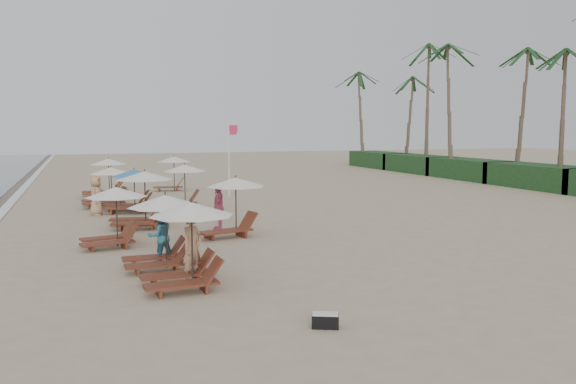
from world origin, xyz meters
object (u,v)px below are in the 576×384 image
object	(u,v)px
beachgoer_far_a	(219,207)
inland_station_2	(172,169)
lounger_station_5	(106,188)
inland_station_0	(231,202)
beachgoer_far_b	(96,195)
lounger_station_6	(104,180)
inland_station_1	(180,183)
lounger_station_2	(111,215)
lounger_station_4	(129,192)
beachgoer_near	(192,247)
duffel_bag	(325,320)
lounger_station_3	(139,200)
flag_pole_near	(229,155)
lounger_station_0	(184,244)
beachgoer_mid_a	(160,236)
lounger_station_1	(159,229)

from	to	relation	value
beachgoer_far_a	inland_station_2	bearing A→B (deg)	-161.91
lounger_station_5	inland_station_0	bearing A→B (deg)	-68.83
inland_station_2	beachgoer_far_b	size ratio (longest dim) A/B	1.41
lounger_station_6	inland_station_2	distance (m)	5.03
inland_station_2	inland_station_1	bearing A→B (deg)	-95.66
lounger_station_2	lounger_station_4	distance (m)	8.54
lounger_station_4	beachgoer_near	size ratio (longest dim) A/B	1.48
lounger_station_2	inland_station_2	bearing A→B (deg)	75.03
beachgoer_far_b	duffel_bag	size ratio (longest dim) A/B	3.03
beachgoer_far_b	lounger_station_3	bearing A→B (deg)	-140.44
lounger_station_6	flag_pole_near	distance (m)	7.57
inland_station_0	lounger_station_6	bearing A→B (deg)	105.13
lounger_station_0	flag_pole_near	size ratio (longest dim) A/B	0.55
lounger_station_3	beachgoer_near	world-z (taller)	lounger_station_3
flag_pole_near	inland_station_0	bearing A→B (deg)	-103.83
lounger_station_2	lounger_station_3	distance (m)	3.92
inland_station_2	lounger_station_0	bearing A→B (deg)	-97.78
beachgoer_near	flag_pole_near	world-z (taller)	flag_pole_near
lounger_station_2	beachgoer_near	size ratio (longest dim) A/B	1.28
beachgoer_mid_a	beachgoer_far_b	bearing A→B (deg)	-95.65
lounger_station_6	beachgoer_near	size ratio (longest dim) A/B	1.43
lounger_station_6	beachgoer_near	xyz separation A→B (m)	(1.42, -20.78, -0.06)
lounger_station_3	inland_station_1	world-z (taller)	lounger_station_3
lounger_station_0	flag_pole_near	distance (m)	20.18
lounger_station_1	lounger_station_6	distance (m)	18.92
beachgoer_mid_a	flag_pole_near	world-z (taller)	flag_pole_near
inland_station_1	beachgoer_near	xyz separation A→B (m)	(-2.07, -14.44, -0.36)
beachgoer_near	duffel_bag	size ratio (longest dim) A/B	3.04
beachgoer_near	beachgoer_far_b	world-z (taller)	beachgoer_near
lounger_station_4	beachgoer_near	bearing A→B (deg)	-87.92
lounger_station_1	beachgoer_far_b	distance (m)	11.67
lounger_station_2	beachgoer_far_a	bearing A→B (deg)	25.81
lounger_station_1	beachgoer_near	size ratio (longest dim) A/B	1.27
lounger_station_2	beachgoer_far_a	xyz separation A→B (m)	(4.26, 2.06, -0.16)
lounger_station_2	inland_station_0	size ratio (longest dim) A/B	0.86
lounger_station_1	flag_pole_near	world-z (taller)	flag_pole_near
lounger_station_3	duffel_bag	xyz separation A→B (m)	(2.38, -13.78, -0.99)
lounger_station_1	beachgoer_near	xyz separation A→B (m)	(0.61, -1.88, -0.21)
inland_station_2	flag_pole_near	xyz separation A→B (m)	(2.77, -4.53, 1.05)
inland_station_0	lounger_station_2	bearing A→B (deg)	-175.01
duffel_bag	flag_pole_near	xyz separation A→B (m)	(3.81, 23.19, 2.32)
beachgoer_mid_a	beachgoer_far_a	bearing A→B (deg)	-134.74
beachgoer_near	beachgoer_mid_a	size ratio (longest dim) A/B	1.16
inland_station_0	lounger_station_5	bearing A→B (deg)	111.17
inland_station_2	duffel_bag	size ratio (longest dim) A/B	4.27
beachgoer_near	beachgoer_far_b	xyz separation A→B (m)	(-2.06, 13.46, -0.00)
lounger_station_1	beachgoer_far_b	world-z (taller)	lounger_station_1
inland_station_0	beachgoer_far_b	bearing A→B (deg)	121.86
lounger_station_1	inland_station_2	xyz separation A→B (m)	(3.55, 21.38, 0.27)
duffel_bag	inland_station_0	bearing A→B (deg)	86.31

